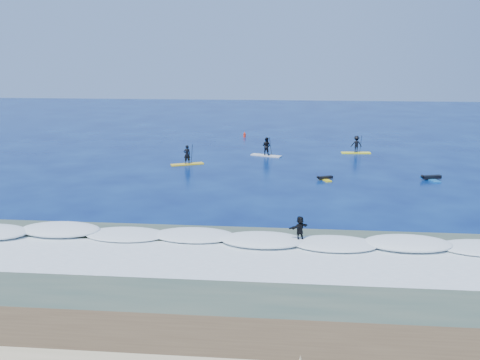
# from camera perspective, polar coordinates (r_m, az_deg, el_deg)

# --- Properties ---
(ground) EXTENTS (160.00, 160.00, 0.00)m
(ground) POSITION_cam_1_polar(r_m,az_deg,el_deg) (40.04, 1.78, -1.63)
(ground) COLOR #030F43
(ground) RESTS_ON ground
(wet_sand_strip) EXTENTS (90.00, 5.00, 0.08)m
(wet_sand_strip) POSITION_cam_1_polar(r_m,az_deg,el_deg) (20.18, -2.40, -17.79)
(wet_sand_strip) COLOR #493622
(wet_sand_strip) RESTS_ON ground
(shallow_water) EXTENTS (90.00, 13.00, 0.01)m
(shallow_water) POSITION_cam_1_polar(r_m,az_deg,el_deg) (26.82, -0.20, -9.46)
(shallow_water) COLOR #34473A
(shallow_water) RESTS_ON ground
(breaking_wave) EXTENTS (40.00, 6.00, 0.30)m
(breaking_wave) POSITION_cam_1_polar(r_m,az_deg,el_deg) (30.53, 0.55, -6.54)
(breaking_wave) COLOR white
(breaking_wave) RESTS_ON ground
(whitewater) EXTENTS (34.00, 5.00, 0.02)m
(whitewater) POSITION_cam_1_polar(r_m,az_deg,el_deg) (27.74, 0.01, -8.67)
(whitewater) COLOR silver
(whitewater) RESTS_ON ground
(sup_paddler_left) EXTENTS (3.14, 2.03, 2.18)m
(sup_paddler_left) POSITION_cam_1_polar(r_m,az_deg,el_deg) (50.91, -5.66, 2.39)
(sup_paddler_left) COLOR yellow
(sup_paddler_left) RESTS_ON ground
(sup_paddler_center) EXTENTS (3.28, 1.93, 2.25)m
(sup_paddler_center) POSITION_cam_1_polar(r_m,az_deg,el_deg) (54.94, 2.83, 3.44)
(sup_paddler_center) COLOR silver
(sup_paddler_center) RESTS_ON ground
(sup_paddler_right) EXTENTS (3.10, 0.99, 2.14)m
(sup_paddler_right) POSITION_cam_1_polar(r_m,az_deg,el_deg) (57.70, 12.30, 3.62)
(sup_paddler_right) COLOR #FFF51B
(sup_paddler_right) RESTS_ON ground
(prone_paddler_near) EXTENTS (1.40, 1.87, 0.38)m
(prone_paddler_near) POSITION_cam_1_polar(r_m,az_deg,el_deg) (45.32, 9.01, 0.18)
(prone_paddler_near) COLOR yellow
(prone_paddler_near) RESTS_ON ground
(prone_paddler_far) EXTENTS (1.82, 2.39, 0.48)m
(prone_paddler_far) POSITION_cam_1_polar(r_m,az_deg,el_deg) (47.57, 19.68, 0.22)
(prone_paddler_far) COLOR #1766B2
(prone_paddler_far) RESTS_ON ground
(wave_surfer) EXTENTS (1.97, 1.75, 1.51)m
(wave_surfer) POSITION_cam_1_polar(r_m,az_deg,el_deg) (29.94, 6.39, -5.33)
(wave_surfer) COLOR white
(wave_surfer) RESTS_ON breaking_wave
(marker_buoy) EXTENTS (0.32, 0.32, 0.75)m
(marker_buoy) POSITION_cam_1_polar(r_m,az_deg,el_deg) (66.99, 0.49, 4.85)
(marker_buoy) COLOR red
(marker_buoy) RESTS_ON ground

